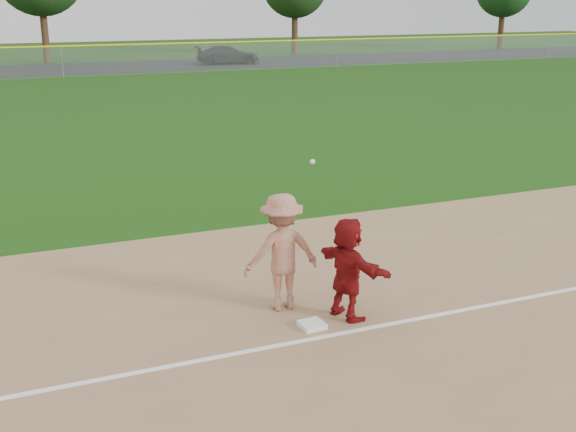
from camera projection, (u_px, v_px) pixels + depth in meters
name	position (u px, v px, depth m)	size (l,w,h in m)	color
ground	(322.00, 314.00, 12.05)	(160.00, 160.00, 0.00)	#18450D
foul_line	(344.00, 333.00, 11.34)	(60.00, 0.10, 0.01)	white
parking_asphalt	(54.00, 69.00, 52.68)	(120.00, 10.00, 0.01)	black
first_base	(312.00, 325.00, 11.53)	(0.37, 0.37, 0.08)	white
base_runner	(348.00, 268.00, 11.67)	(1.59, 0.51, 1.71)	maroon
car_right	(227.00, 55.00, 56.62)	(2.01, 4.93, 1.43)	black
first_base_play	(282.00, 252.00, 12.00)	(1.32, 0.80, 2.61)	#959597
outfield_fence	(61.00, 47.00, 46.81)	(110.00, 0.12, 110.00)	#999EA0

